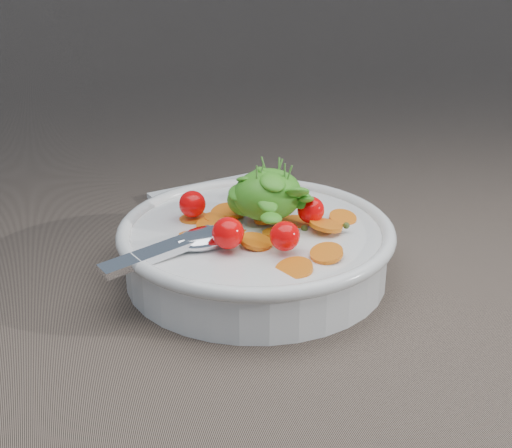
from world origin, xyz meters
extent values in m
plane|color=#705E50|center=(0.00, 0.00, 0.00)|extent=(6.00, 6.00, 0.00)
cylinder|color=silver|center=(0.01, 0.00, 0.02)|extent=(0.23, 0.23, 0.04)
torus|color=silver|center=(0.01, 0.00, 0.04)|extent=(0.24, 0.24, 0.01)
cylinder|color=silver|center=(0.01, 0.00, 0.00)|extent=(0.12, 0.12, 0.01)
cylinder|color=brown|center=(0.01, 0.00, 0.02)|extent=(0.21, 0.21, 0.03)
cylinder|color=orange|center=(0.02, 0.01, 0.05)|extent=(0.03, 0.03, 0.01)
cylinder|color=orange|center=(0.05, 0.00, 0.04)|extent=(0.04, 0.04, 0.01)
cylinder|color=orange|center=(-0.04, 0.04, 0.04)|extent=(0.04, 0.04, 0.01)
cylinder|color=orange|center=(0.04, 0.04, 0.04)|extent=(0.04, 0.04, 0.02)
cylinder|color=orange|center=(0.07, -0.03, 0.05)|extent=(0.04, 0.04, 0.01)
cylinder|color=orange|center=(0.02, -0.09, 0.04)|extent=(0.03, 0.03, 0.01)
cylinder|color=orange|center=(0.09, -0.01, 0.05)|extent=(0.04, 0.03, 0.01)
cylinder|color=orange|center=(0.02, -0.02, 0.05)|extent=(0.03, 0.03, 0.01)
cylinder|color=orange|center=(-0.01, 0.04, 0.05)|extent=(0.03, 0.03, 0.01)
cylinder|color=orange|center=(0.00, -0.03, 0.05)|extent=(0.03, 0.03, 0.01)
cylinder|color=orange|center=(-0.03, 0.01, 0.05)|extent=(0.03, 0.03, 0.01)
cylinder|color=orange|center=(-0.02, 0.01, 0.04)|extent=(0.04, 0.04, 0.01)
cylinder|color=orange|center=(0.06, 0.03, 0.04)|extent=(0.04, 0.04, 0.01)
cylinder|color=orange|center=(-0.02, 0.02, 0.05)|extent=(0.03, 0.03, 0.01)
cylinder|color=orange|center=(0.05, -0.07, 0.05)|extent=(0.04, 0.04, 0.01)
cylinder|color=orange|center=(-0.05, 0.00, 0.05)|extent=(0.03, 0.03, 0.01)
cylinder|color=orange|center=(0.00, 0.03, 0.05)|extent=(0.03, 0.03, 0.01)
cylinder|color=orange|center=(0.02, 0.07, 0.05)|extent=(0.04, 0.04, 0.01)
cylinder|color=orange|center=(-0.04, 0.04, 0.04)|extent=(0.03, 0.03, 0.01)
cylinder|color=orange|center=(-0.01, 0.00, 0.04)|extent=(0.04, 0.04, 0.01)
cylinder|color=orange|center=(0.00, -0.03, 0.04)|extent=(0.04, 0.04, 0.01)
sphere|color=#3A4B19|center=(-0.06, -0.02, 0.05)|extent=(0.01, 0.01, 0.01)
sphere|color=#3A4B19|center=(0.04, 0.05, 0.05)|extent=(0.01, 0.01, 0.01)
sphere|color=#3A4B19|center=(-0.04, 0.06, 0.05)|extent=(0.01, 0.01, 0.01)
sphere|color=#3A4B19|center=(0.01, 0.06, 0.05)|extent=(0.00, 0.00, 0.00)
sphere|color=#3A4B19|center=(-0.04, 0.06, 0.04)|extent=(0.01, 0.01, 0.01)
sphere|color=#3A4B19|center=(0.05, 0.07, 0.05)|extent=(0.01, 0.01, 0.01)
sphere|color=#3A4B19|center=(0.03, 0.08, 0.04)|extent=(0.01, 0.01, 0.01)
sphere|color=#3A4B19|center=(0.03, 0.02, 0.05)|extent=(0.01, 0.01, 0.01)
sphere|color=#3A4B19|center=(0.05, -0.02, 0.05)|extent=(0.01, 0.01, 0.01)
sphere|color=#3A4B19|center=(0.08, -0.03, 0.05)|extent=(0.01, 0.01, 0.01)
sphere|color=#3A4B19|center=(0.03, -0.04, 0.05)|extent=(0.00, 0.00, 0.00)
sphere|color=#3A4B19|center=(-0.02, 0.00, 0.05)|extent=(0.01, 0.01, 0.01)
sphere|color=#3A4B19|center=(0.02, 0.03, 0.04)|extent=(0.01, 0.01, 0.01)
sphere|color=#3A4B19|center=(0.02, -0.04, 0.05)|extent=(0.01, 0.01, 0.01)
sphere|color=#3A4B19|center=(0.06, 0.05, 0.05)|extent=(0.01, 0.01, 0.01)
sphere|color=#ED0405|center=(0.06, -0.01, 0.06)|extent=(0.02, 0.02, 0.02)
sphere|color=#ED0405|center=(0.02, 0.04, 0.06)|extent=(0.03, 0.03, 0.03)
sphere|color=#ED0405|center=(-0.04, 0.03, 0.06)|extent=(0.02, 0.02, 0.02)
sphere|color=#ED0405|center=(-0.02, -0.04, 0.06)|extent=(0.03, 0.03, 0.03)
sphere|color=#ED0405|center=(0.02, -0.06, 0.06)|extent=(0.02, 0.02, 0.02)
ellipsoid|color=green|center=(0.02, 0.00, 0.07)|extent=(0.06, 0.05, 0.05)
ellipsoid|color=green|center=(0.01, 0.02, 0.07)|extent=(0.04, 0.04, 0.03)
ellipsoid|color=green|center=(0.02, 0.01, 0.08)|extent=(0.02, 0.02, 0.01)
ellipsoid|color=green|center=(0.04, 0.03, 0.08)|extent=(0.02, 0.02, 0.02)
ellipsoid|color=green|center=(0.02, 0.00, 0.08)|extent=(0.03, 0.02, 0.02)
ellipsoid|color=green|center=(0.00, 0.01, 0.08)|extent=(0.03, 0.03, 0.02)
ellipsoid|color=green|center=(0.00, 0.01, 0.09)|extent=(0.02, 0.02, 0.01)
ellipsoid|color=green|center=(0.02, 0.01, 0.09)|extent=(0.03, 0.03, 0.02)
ellipsoid|color=green|center=(0.04, -0.02, 0.08)|extent=(0.03, 0.03, 0.02)
ellipsoid|color=green|center=(0.02, 0.02, 0.09)|extent=(0.02, 0.02, 0.01)
ellipsoid|color=green|center=(0.02, 0.00, 0.08)|extent=(0.02, 0.02, 0.02)
ellipsoid|color=green|center=(0.02, 0.01, 0.09)|extent=(0.03, 0.03, 0.02)
ellipsoid|color=green|center=(0.02, 0.01, 0.09)|extent=(0.02, 0.02, 0.02)
ellipsoid|color=green|center=(0.05, -0.02, 0.07)|extent=(0.02, 0.02, 0.01)
ellipsoid|color=green|center=(0.03, 0.01, 0.09)|extent=(0.02, 0.02, 0.02)
ellipsoid|color=green|center=(0.01, -0.02, 0.07)|extent=(0.02, 0.02, 0.02)
ellipsoid|color=green|center=(0.05, -0.01, 0.07)|extent=(0.02, 0.02, 0.02)
ellipsoid|color=green|center=(0.03, 0.00, 0.08)|extent=(0.02, 0.02, 0.02)
ellipsoid|color=green|center=(0.03, 0.01, 0.09)|extent=(0.02, 0.02, 0.02)
ellipsoid|color=green|center=(0.02, -0.01, 0.09)|extent=(0.03, 0.03, 0.02)
ellipsoid|color=green|center=(0.03, -0.01, 0.08)|extent=(0.02, 0.02, 0.01)
ellipsoid|color=green|center=(0.01, -0.04, 0.07)|extent=(0.02, 0.02, 0.01)
ellipsoid|color=green|center=(0.02, 0.01, 0.08)|extent=(0.03, 0.02, 0.02)
cylinder|color=#4C8C33|center=(0.01, 0.00, 0.08)|extent=(0.00, 0.00, 0.04)
cylinder|color=#4C8C33|center=(0.03, -0.01, 0.08)|extent=(0.01, 0.01, 0.04)
cylinder|color=#4C8C33|center=(0.03, 0.02, 0.08)|extent=(0.01, 0.01, 0.04)
cylinder|color=#4C8C33|center=(0.01, 0.00, 0.08)|extent=(0.01, 0.00, 0.04)
cylinder|color=#4C8C33|center=(0.03, 0.01, 0.08)|extent=(0.01, 0.01, 0.04)
cylinder|color=#4C8C33|center=(0.03, 0.01, 0.08)|extent=(0.01, 0.00, 0.04)
cylinder|color=#4C8C33|center=(0.03, -0.01, 0.08)|extent=(0.00, 0.01, 0.04)
ellipsoid|color=silver|center=(-0.04, -0.02, 0.05)|extent=(0.06, 0.05, 0.02)
cube|color=silver|center=(-0.08, -0.03, 0.05)|extent=(0.10, 0.05, 0.02)
cylinder|color=silver|center=(-0.06, -0.03, 0.05)|extent=(0.02, 0.01, 0.01)
cube|color=white|center=(0.04, 0.16, 0.00)|extent=(0.19, 0.18, 0.01)
camera|label=1|loc=(-0.15, -0.55, 0.30)|focal=50.00mm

